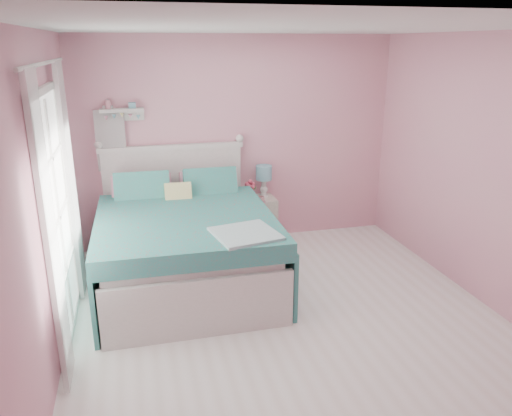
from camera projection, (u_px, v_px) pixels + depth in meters
name	position (u px, v px, depth m)	size (l,w,h in m)	color
floor	(291.00, 324.00, 4.64)	(4.50, 4.50, 0.00)	white
room_shell	(295.00, 157.00, 4.15)	(4.50, 4.50, 4.50)	pink
bed	(185.00, 245.00, 5.34)	(1.80, 2.27, 1.31)	silver
nightstand	(258.00, 220.00, 6.46)	(0.42, 0.42, 0.61)	silver
table_lamp	(264.00, 175.00, 6.35)	(0.20, 0.20, 0.41)	white
vase	(250.00, 193.00, 6.32)	(0.14, 0.14, 0.14)	white
teacup	(261.00, 199.00, 6.19)	(0.09, 0.09, 0.07)	#D79093
roses	(250.00, 185.00, 6.28)	(0.14, 0.11, 0.12)	#D14762
wall_shelf	(122.00, 111.00, 5.79)	(0.50, 0.15, 0.25)	silver
hanging_dress	(111.00, 141.00, 5.85)	(0.34, 0.03, 0.72)	white
french_door	(58.00, 219.00, 4.22)	(0.04, 1.32, 2.16)	silver
curtain_near	(51.00, 238.00, 3.51)	(0.04, 0.40, 2.32)	white
curtain_far	(71.00, 183.00, 4.88)	(0.04, 0.40, 2.32)	white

